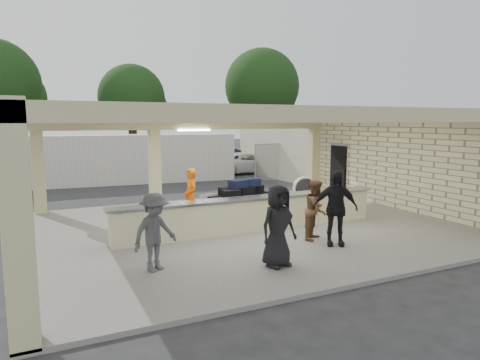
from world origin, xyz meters
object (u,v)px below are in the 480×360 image
passenger_c (155,232)px  container_white (124,159)px  luggage_cart (242,199)px  baggage_handler (191,197)px  drum_fan (305,188)px  baggage_counter (253,214)px  car_dark (238,159)px  passenger_a (316,210)px  car_white_b (303,156)px  passenger_b (335,208)px  passenger_d (278,226)px  car_white_a (246,163)px

passenger_c → container_white: size_ratio=0.14×
passenger_c → container_white: bearing=57.0°
luggage_cart → baggage_handler: (-1.54, 0.35, 0.13)m
drum_fan → passenger_c: (-7.18, -5.10, 0.30)m
baggage_counter → car_dark: car_dark is taller
drum_fan → passenger_a: 5.30m
baggage_handler → car_dark: (8.06, 13.74, -0.26)m
baggage_counter → baggage_handler: size_ratio=4.75×
car_white_b → container_white: container_white is taller
baggage_handler → passenger_a: (2.50, -2.91, -0.06)m
luggage_cart → car_white_b: car_white_b is taller
container_white → passenger_b: bearing=-75.7°
passenger_d → car_dark: (7.57, 18.06, -0.29)m
passenger_a → car_dark: size_ratio=0.38×
drum_fan → container_white: (-5.19, 9.26, 0.62)m
luggage_cart → passenger_c: bearing=-146.1°
luggage_cart → car_white_b: bearing=42.4°
container_white → drum_fan: bearing=-56.6°
baggage_counter → passenger_d: 3.12m
passenger_c → car_dark: passenger_c is taller
baggage_handler → car_white_b: size_ratio=0.34×
container_white → car_white_a: bearing=10.5°
car_white_a → container_white: container_white is taller
passenger_c → baggage_handler: bearing=35.2°
baggage_counter → baggage_handler: (-1.40, 1.37, 0.38)m
passenger_a → car_dark: 17.55m
baggage_counter → car_white_a: bearing=64.6°
passenger_c → car_dark: 19.92m
passenger_a → car_white_b: 18.60m
baggage_handler → container_white: 10.89m
passenger_d → car_white_a: size_ratio=0.39×
drum_fan → car_dark: 12.44m
luggage_cart → car_white_b: size_ratio=0.49×
drum_fan → car_white_b: (7.32, 11.12, 0.16)m
car_white_b → container_white: bearing=80.1°
baggage_counter → drum_fan: size_ratio=8.22×
baggage_handler → car_white_a: (7.62, 11.73, -0.32)m
car_white_b → car_dark: (-4.47, 0.99, -0.09)m
passenger_c → baggage_counter: bearing=6.7°
drum_fan → container_white: 10.63m
drum_fan → luggage_cart: bearing=-130.0°
passenger_d → car_white_a: bearing=56.6°
passenger_a → car_white_b: bearing=20.6°
baggage_handler → passenger_c: bearing=-32.0°
baggage_counter → passenger_d: (-0.91, -2.96, 0.41)m
luggage_cart → baggage_counter: bearing=-105.3°
passenger_a → passenger_d: 2.45m
passenger_d → car_white_a: passenger_d is taller
luggage_cart → car_dark: bearing=57.6°
drum_fan → car_white_b: 13.32m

